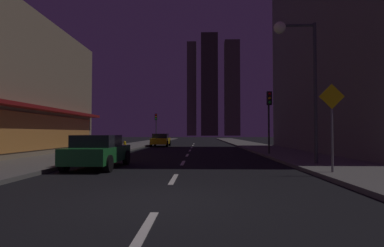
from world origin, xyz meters
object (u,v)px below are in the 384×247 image
object	(u,v)px
car_parked_near	(98,151)
street_lamp_right	(297,57)
car_parked_far	(161,140)
traffic_light_near_right	(269,108)
traffic_light_far_left	(156,121)
pedestrian_crossing_sign	(332,120)
fire_hydrant_far_left	(125,145)

from	to	relation	value
car_parked_near	street_lamp_right	world-z (taller)	street_lamp_right
car_parked_near	car_parked_far	distance (m)	20.40
car_parked_near	traffic_light_near_right	distance (m)	11.64
car_parked_far	street_lamp_right	distance (m)	22.00
traffic_light_far_left	traffic_light_near_right	bearing A→B (deg)	-63.94
car_parked_near	traffic_light_far_left	world-z (taller)	traffic_light_far_left
car_parked_far	traffic_light_far_left	distance (m)	9.44
car_parked_far	traffic_light_near_right	size ratio (longest dim) A/B	1.01
car_parked_near	pedestrian_crossing_sign	bearing A→B (deg)	-13.49
street_lamp_right	pedestrian_crossing_sign	xyz separation A→B (m)	(0.22, -3.00, -3.05)
car_parked_far	fire_hydrant_far_left	bearing A→B (deg)	-108.16
car_parked_near	street_lamp_right	xyz separation A→B (m)	(8.98, 0.79, 4.33)
traffic_light_far_left	street_lamp_right	distance (m)	30.59
traffic_light_near_right	traffic_light_far_left	size ratio (longest dim) A/B	1.00
car_parked_near	car_parked_far	world-z (taller)	same
car_parked_near	fire_hydrant_far_left	distance (m)	13.59
fire_hydrant_far_left	traffic_light_far_left	distance (m)	16.16
car_parked_far	car_parked_near	bearing A→B (deg)	-90.00
car_parked_near	pedestrian_crossing_sign	size ratio (longest dim) A/B	1.34
car_parked_far	traffic_light_near_right	distance (m)	16.53
car_parked_far	street_lamp_right	world-z (taller)	street_lamp_right
pedestrian_crossing_sign	fire_hydrant_far_left	bearing A→B (deg)	126.40
traffic_light_near_right	pedestrian_crossing_sign	bearing A→B (deg)	-89.37
car_parked_far	traffic_light_near_right	world-z (taller)	traffic_light_near_right
street_lamp_right	traffic_light_far_left	bearing A→B (deg)	110.88
traffic_light_near_right	pedestrian_crossing_sign	distance (m)	9.11
car_parked_near	traffic_light_near_right	xyz separation A→B (m)	(9.10, 6.83, 2.45)
fire_hydrant_far_left	traffic_light_near_right	distance (m)	13.44
street_lamp_right	pedestrian_crossing_sign	bearing A→B (deg)	-85.80
car_parked_near	fire_hydrant_far_left	xyz separation A→B (m)	(-2.30, 13.39, -0.29)
street_lamp_right	pedestrian_crossing_sign	size ratio (longest dim) A/B	2.09
traffic_light_far_left	pedestrian_crossing_sign	bearing A→B (deg)	-70.60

